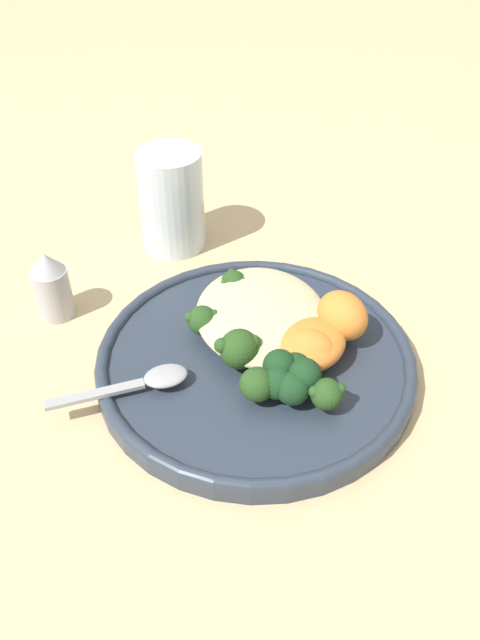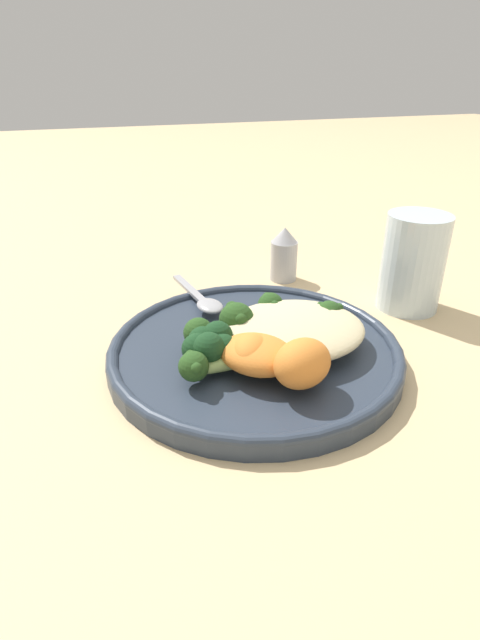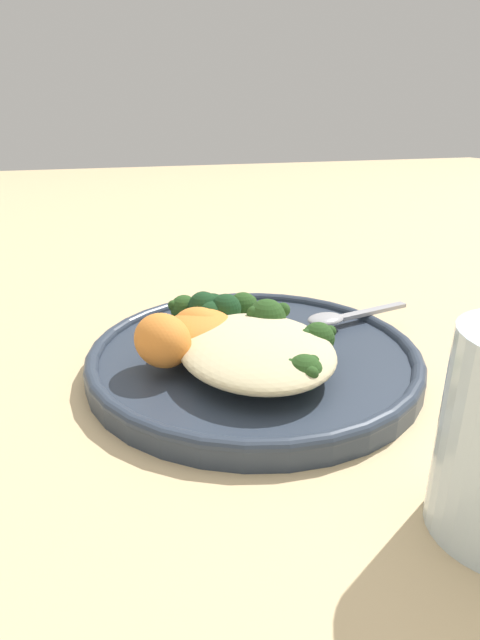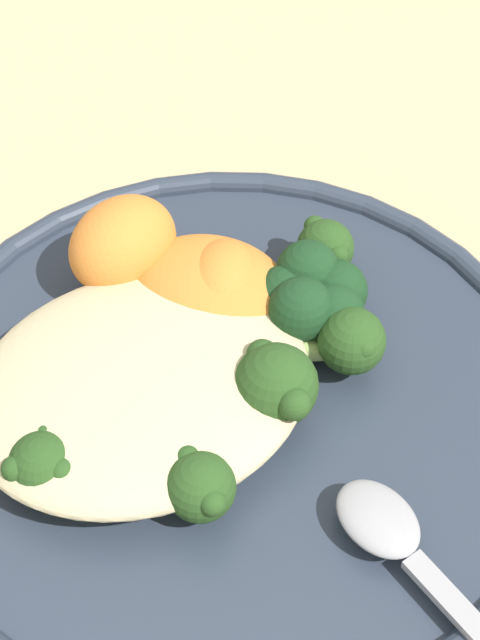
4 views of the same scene
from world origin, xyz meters
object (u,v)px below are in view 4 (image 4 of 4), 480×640
broccoli_stalk_3 (312,342)px  broccoli_stalk_4 (286,274)px  sweet_potato_chunk_0 (117,246)px  quinoa_mound (140,385)px  plate (228,408)px  broccoli_stalk_2 (258,379)px  sweet_potato_chunk_2 (211,287)px  broccoli_stalk_0 (90,421)px  kale_tuft (312,296)px  spoon (403,547)px  broccoli_stalk_1 (193,437)px  sweet_potato_chunk_1 (224,283)px

broccoli_stalk_3 → broccoli_stalk_4: broccoli_stalk_3 is taller
sweet_potato_chunk_0 → quinoa_mound: bearing=-105.4°
plate → broccoli_stalk_2: 0.03m
sweet_potato_chunk_2 → plate: bearing=-107.3°
quinoa_mound → broccoli_stalk_0: 0.03m
kale_tuft → spoon: (-0.02, -0.12, -0.01)m
broccoli_stalk_0 → sweet_potato_chunk_2: 0.08m
sweet_potato_chunk_0 → spoon: (0.04, -0.18, -0.02)m
quinoa_mound → broccoli_stalk_1: (0.01, -0.03, -0.00)m
broccoli_stalk_3 → sweet_potato_chunk_2: size_ratio=1.34×
broccoli_stalk_4 → broccoli_stalk_3: bearing=-113.0°
plate → sweet_potato_chunk_0: size_ratio=5.49×
sweet_potato_chunk_0 → sweet_potato_chunk_1: 0.05m
broccoli_stalk_4 → sweet_potato_chunk_0: (-0.06, 0.04, 0.01)m
broccoli_stalk_3 → plate: bearing=-146.9°
kale_tuft → broccoli_stalk_1: bearing=-152.3°
broccoli_stalk_0 → broccoli_stalk_1: 0.04m
broccoli_stalk_0 → spoon: (0.08, -0.10, -0.01)m
quinoa_mound → sweet_potato_chunk_1: sweet_potato_chunk_1 is taller
broccoli_stalk_3 → spoon: size_ratio=0.78×
broccoli_stalk_2 → sweet_potato_chunk_2: 0.06m
broccoli_stalk_1 → broccoli_stalk_2: 0.04m
plate → broccoli_stalk_0: broccoli_stalk_0 is taller
spoon → kale_tuft: bearing=158.3°
broccoli_stalk_0 → broccoli_stalk_4: same height
quinoa_mound → broccoli_stalk_1: broccoli_stalk_1 is taller
plate → broccoli_stalk_1: (-0.03, -0.02, 0.02)m
kale_tuft → broccoli_stalk_2: bearing=-145.2°
broccoli_stalk_3 → broccoli_stalk_4: (0.01, 0.04, -0.00)m
sweet_potato_chunk_0 → broccoli_stalk_3: bearing=-55.7°
broccoli_stalk_2 → broccoli_stalk_4: broccoli_stalk_2 is taller
broccoli_stalk_2 → sweet_potato_chunk_0: bearing=171.3°
broccoli_stalk_4 → spoon: size_ratio=0.89×
sweet_potato_chunk_0 → plate: bearing=-79.4°
broccoli_stalk_4 → plate: bearing=-149.9°
quinoa_mound → sweet_potato_chunk_2: bearing=35.7°
sweet_potato_chunk_1 → spoon: sweet_potato_chunk_1 is taller
quinoa_mound → broccoli_stalk_1: 0.03m
kale_tuft → plate: bearing=-159.0°
sweet_potato_chunk_1 → broccoli_stalk_3: bearing=-65.3°
quinoa_mound → broccoli_stalk_3: (0.07, -0.01, -0.00)m
plate → broccoli_stalk_4: 0.07m
broccoli_stalk_1 → spoon: size_ratio=0.84×
sweet_potato_chunk_2 → quinoa_mound: bearing=-144.3°
sweet_potato_chunk_0 → kale_tuft: (0.07, -0.06, -0.00)m
broccoli_stalk_2 → sweet_potato_chunk_0: size_ratio=1.67×
sweet_potato_chunk_0 → kale_tuft: bearing=-43.2°
broccoli_stalk_0 → kale_tuft: 0.11m
sweet_potato_chunk_1 → spoon: size_ratio=0.37×
quinoa_mound → spoon: bearing=-60.7°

